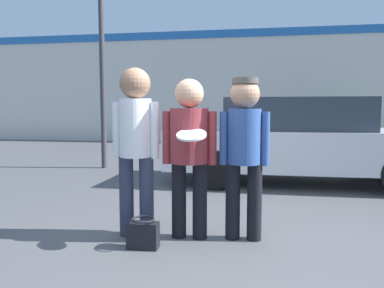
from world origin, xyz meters
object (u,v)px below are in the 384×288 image
Objects in this scene: person_left at (136,137)px; handbag at (143,234)px; parked_car_near at (298,140)px; shrub at (338,127)px; person_middle_with_frisbee at (189,144)px; person_right at (244,144)px.

person_left is 5.87× the size of handbag.
parked_car_near is 3.31× the size of shrub.
person_middle_with_frisbee is 10.92m from shrub.
shrub is at bearing 70.97° from person_middle_with_frisbee.
person_left reaches higher than handbag.
person_middle_with_frisbee is at bearing -174.79° from person_right.
person_left is 1.07× the size of person_right.
parked_car_near is (0.86, 3.18, -0.21)m from person_right.
shrub reaches higher than handbag.
person_left is at bearing 117.18° from handbag.
person_middle_with_frisbee reaches higher than shrub.
person_left is at bearing -175.84° from person_middle_with_frisbee.
person_right is (1.11, 0.09, -0.07)m from person_left.
handbag is (-0.39, -0.37, -0.85)m from person_middle_with_frisbee.
person_left reaches higher than parked_car_near.
person_right is 0.35× the size of parked_car_near.
person_middle_with_frisbee reaches higher than parked_car_near.
shrub is at bearing 73.70° from person_right.
parked_car_near is (1.42, 3.23, -0.21)m from person_middle_with_frisbee.
person_middle_with_frisbee is (0.56, 0.04, -0.07)m from person_left.
person_middle_with_frisbee is at bearing 43.61° from handbag.
person_right is at bearing 5.21° from person_middle_with_frisbee.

